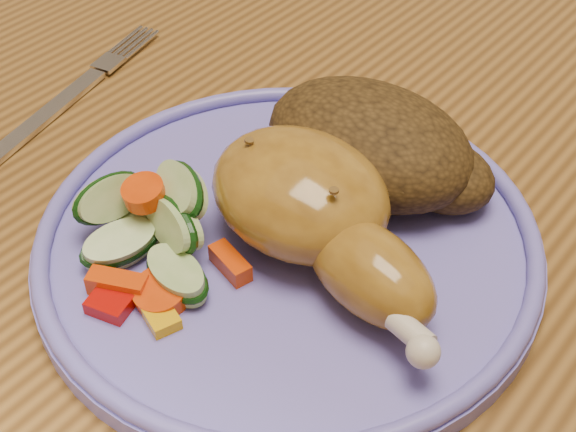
{
  "coord_description": "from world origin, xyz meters",
  "views": [
    {
      "loc": [
        0.18,
        -0.34,
        1.07
      ],
      "look_at": [
        -0.01,
        -0.09,
        0.78
      ],
      "focal_mm": 50.0,
      "sensor_mm": 36.0,
      "label": 1
    }
  ],
  "objects": [
    {
      "name": "dining_table",
      "position": [
        0.0,
        0.0,
        0.67
      ],
      "size": [
        0.9,
        1.4,
        0.75
      ],
      "color": "brown",
      "rests_on": "ground"
    },
    {
      "name": "fork",
      "position": [
        -0.23,
        -0.07,
        0.75
      ],
      "size": [
        0.05,
        0.16,
        0.0
      ],
      "color": "silver",
      "rests_on": "dining_table"
    },
    {
      "name": "plate",
      "position": [
        -0.01,
        -0.09,
        0.76
      ],
      "size": [
        0.28,
        0.28,
        0.01
      ],
      "primitive_type": "cylinder",
      "color": "#6A62C6",
      "rests_on": "dining_table"
    },
    {
      "name": "rice_pilaf",
      "position": [
        -0.01,
        -0.02,
        0.78
      ],
      "size": [
        0.14,
        0.09,
        0.06
      ],
      "color": "#402B10",
      "rests_on": "plate"
    },
    {
      "name": "chicken_leg",
      "position": [
        0.0,
        -0.09,
        0.79
      ],
      "size": [
        0.17,
        0.1,
        0.06
      ],
      "color": "#A37122",
      "rests_on": "plate"
    },
    {
      "name": "vegetable_pile",
      "position": [
        -0.06,
        -0.15,
        0.78
      ],
      "size": [
        0.11,
        0.1,
        0.05
      ],
      "color": "#A50A05",
      "rests_on": "plate"
    },
    {
      "name": "plate_rim",
      "position": [
        -0.01,
        -0.09,
        0.77
      ],
      "size": [
        0.28,
        0.28,
        0.01
      ],
      "primitive_type": "torus",
      "color": "#6A62C6",
      "rests_on": "plate"
    }
  ]
}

